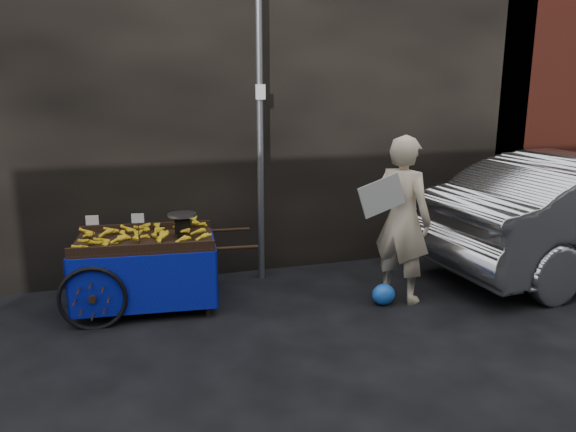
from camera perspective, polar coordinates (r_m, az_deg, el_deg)
name	(u,v)px	position (r m, az deg, el deg)	size (l,w,h in m)	color
ground	(265,319)	(6.23, -2.39, -10.46)	(80.00, 80.00, 0.00)	black
building_wall	(244,83)	(8.30, -4.54, 13.35)	(13.50, 2.00, 5.00)	black
street_pole	(260,124)	(7.04, -2.87, 9.28)	(0.12, 0.10, 4.00)	slate
banana_cart	(140,247)	(6.53, -14.78, -3.10)	(2.20, 1.20, 1.15)	black
vendor	(402,219)	(6.61, 11.52, -0.33)	(1.04, 0.85, 1.95)	beige
plastic_bag	(384,294)	(6.66, 9.69, -7.86)	(0.28, 0.22, 0.25)	blue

